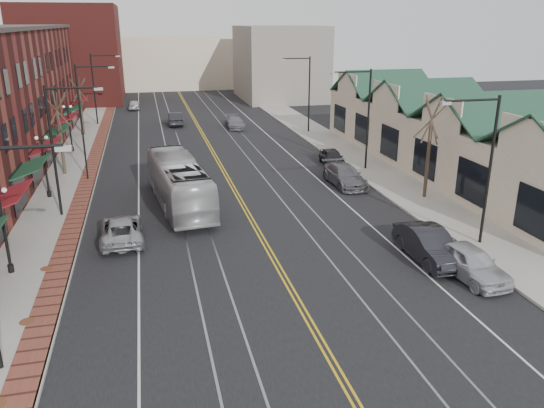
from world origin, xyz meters
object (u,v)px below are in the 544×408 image
parked_car_b (429,245)px  parked_car_c (345,176)px  parked_suv (121,229)px  transit_bus (179,183)px  parked_car_a (470,262)px  parked_car_d (332,157)px

parked_car_b → parked_car_c: (0.52, 13.39, -0.08)m
parked_suv → parked_car_b: parked_car_b is taller
parked_suv → parked_car_c: 17.46m
transit_bus → parked_car_a: transit_bus is taller
parked_car_a → parked_car_d: 21.42m
parked_car_a → parked_car_c: size_ratio=0.89×
parked_car_a → parked_car_d: (0.64, 21.41, -0.10)m
parked_car_b → parked_car_c: bearing=87.9°
parked_suv → parked_car_d: parked_car_d is taller
transit_bus → parked_car_b: 16.56m
parked_suv → parked_car_d: 21.34m
parked_car_b → parked_car_d: parked_car_b is taller
parked_suv → parked_car_a: bearing=150.4°
parked_car_a → parked_car_b: (-0.94, 2.26, 0.04)m
parked_car_c → parked_car_d: (1.06, 5.76, -0.06)m
transit_bus → parked_car_d: transit_bus is taller
parked_suv → parked_car_d: bearing=-144.9°
parked_car_b → parked_car_c: 13.40m
parked_car_c → parked_car_d: size_ratio=1.28×
parked_car_b → parked_car_d: (1.58, 19.15, -0.14)m
parked_car_c → parked_car_a: bearing=-90.0°
parked_car_a → parked_car_c: 15.65m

